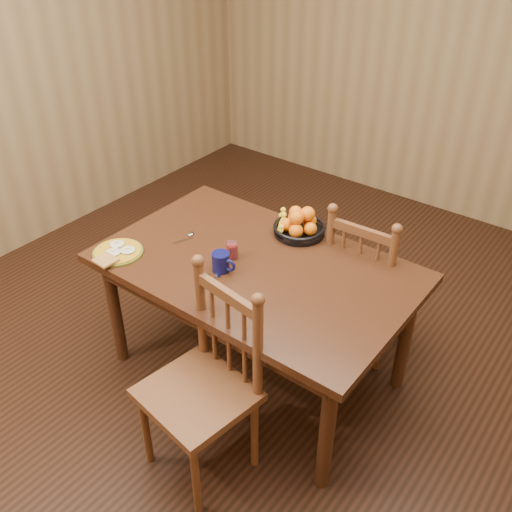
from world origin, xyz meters
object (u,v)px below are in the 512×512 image
Objects in this scene: breakfast_plate at (117,252)px; coffee_mug at (221,262)px; dining_table at (256,278)px; chair_near at (204,386)px; fruit_bowl at (299,225)px; chair_far at (366,283)px.

coffee_mug reaches higher than breakfast_plate.
dining_table is 0.74m from breakfast_plate.
breakfast_plate is (-0.63, -0.37, 0.10)m from dining_table.
chair_near is 0.62m from coffee_mug.
chair_near is at bearing -59.06° from coffee_mug.
breakfast_plate is 0.98m from fruit_bowl.
fruit_bowl is (-0.36, -0.18, 0.34)m from chair_far.
chair_near is at bearing -80.23° from fruit_bowl.
chair_far is (0.37, 0.56, -0.20)m from dining_table.
dining_table is 0.66m from chair_near.
dining_table is 1.66× the size of chair_far.
fruit_bowl is (0.64, 0.75, 0.04)m from breakfast_plate.
chair_near is 7.55× the size of coffee_mug.
chair_near is at bearing -74.02° from dining_table.
coffee_mug is (-0.47, -0.71, 0.33)m from chair_far.
chair_far is at bearing 56.73° from dining_table.
chair_far reaches higher than coffee_mug.
chair_far reaches higher than breakfast_plate.
coffee_mug is at bearing 53.94° from chair_far.
fruit_bowl is (0.00, 0.38, 0.14)m from dining_table.
chair_near is at bearing 78.32° from chair_far.
chair_near is (-0.19, -1.17, 0.02)m from chair_far.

